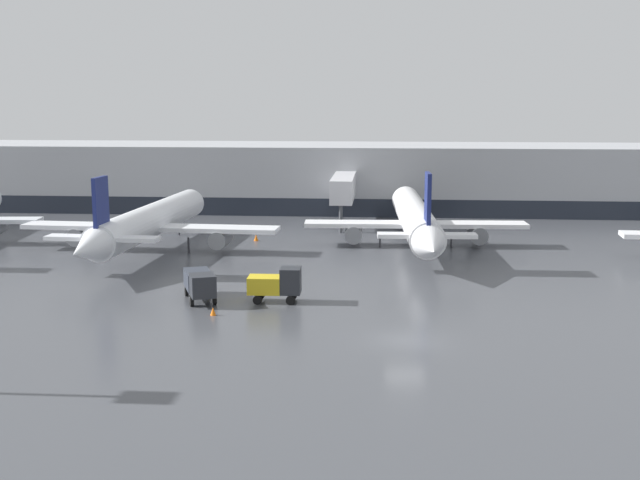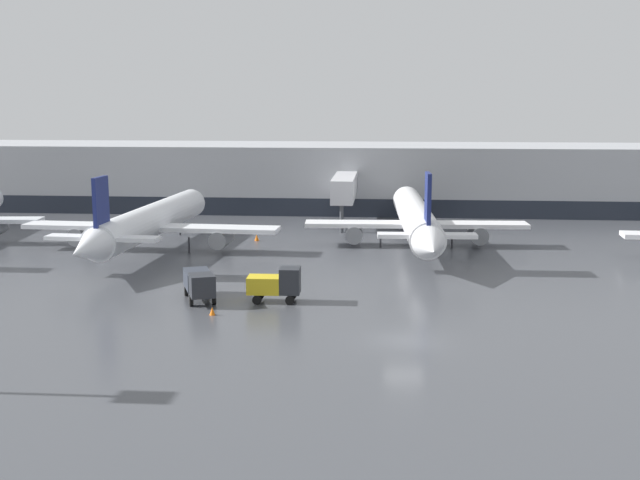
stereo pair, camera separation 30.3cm
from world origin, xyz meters
TOP-DOWN VIEW (x-y plane):
  - ground_plane at (0.00, 0.00)m, footprint 320.00×320.00m
  - terminal_building at (0.12, 61.88)m, footprint 160.00×28.97m
  - parked_jet_0 at (-25.21, 28.68)m, footprint 26.50×36.07m
  - parked_jet_1 at (1.77, 33.66)m, footprint 23.31×37.89m
  - service_truck_0 at (-15.55, 9.24)m, footprint 3.62×5.67m
  - service_truck_2 at (-9.59, 9.18)m, footprint 4.04×1.96m
  - traffic_cone_0 at (-15.42, 35.49)m, footprint 0.48×0.48m
  - traffic_cone_4 at (-13.66, 5.07)m, footprint 0.41×0.41m

SIDE VIEW (x-z plane):
  - ground_plane at x=0.00m, z-range 0.00..0.00m
  - traffic_cone_4 at x=-13.66m, z-range 0.00..0.58m
  - traffic_cone_0 at x=-15.42m, z-range 0.00..0.69m
  - service_truck_0 at x=-15.55m, z-range 0.23..2.59m
  - service_truck_2 at x=-9.59m, z-range 0.12..2.80m
  - parked_jet_1 at x=1.77m, z-range -1.56..7.36m
  - parked_jet_0 at x=-25.21m, z-range -1.38..7.35m
  - terminal_building at x=0.12m, z-range 0.00..9.00m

